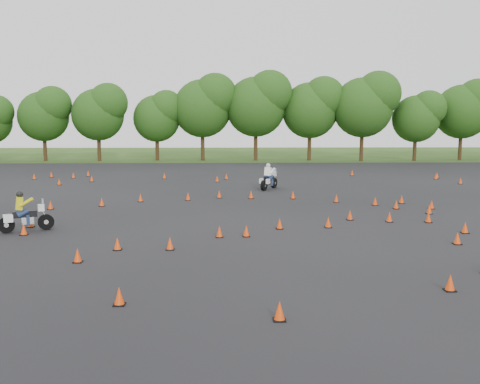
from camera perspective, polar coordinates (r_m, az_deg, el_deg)
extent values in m
plane|color=#2D5119|center=(22.46, 0.25, -4.40)|extent=(140.00, 140.00, 0.00)
plane|color=black|center=(28.35, -0.10, -1.85)|extent=(62.00, 62.00, 0.00)
cone|color=#E43F09|center=(28.57, 19.54, -1.77)|extent=(0.26, 0.26, 0.45)
cone|color=#E43F09|center=(42.49, -15.53, 1.37)|extent=(0.26, 0.26, 0.45)
cone|color=#E43F09|center=(16.09, 21.50, -9.02)|extent=(0.26, 0.26, 0.45)
cone|color=#E43F09|center=(42.72, 22.46, 1.09)|extent=(0.26, 0.26, 0.45)
cone|color=#E43F09|center=(43.47, -8.07, 1.71)|extent=(0.26, 0.26, 0.45)
cone|color=#E43F09|center=(40.86, -2.46, 1.40)|extent=(0.26, 0.26, 0.45)
cone|color=#E43F09|center=(22.02, 22.17, -4.62)|extent=(0.26, 0.26, 0.45)
cone|color=#E43F09|center=(23.31, 4.25, -3.40)|extent=(0.26, 0.26, 0.45)
cone|color=#E43F09|center=(21.63, -2.21, -4.26)|extent=(0.26, 0.26, 0.45)
cone|color=#E43F09|center=(30.23, 19.76, -1.28)|extent=(0.26, 0.26, 0.45)
cone|color=#E43F09|center=(30.00, -19.57, -1.33)|extent=(0.26, 0.26, 0.45)
cone|color=#E43F09|center=(30.28, -14.53, -1.06)|extent=(0.26, 0.26, 0.45)
cone|color=#E43F09|center=(31.65, 16.85, -0.77)|extent=(0.26, 0.26, 0.45)
cone|color=#E43F09|center=(19.73, -7.48, -5.49)|extent=(0.26, 0.26, 0.45)
cone|color=#E43F09|center=(31.17, 10.24, -0.69)|extent=(0.26, 0.26, 0.45)
cone|color=#E43F09|center=(46.36, 20.28, 1.68)|extent=(0.26, 0.26, 0.45)
cone|color=#E43F09|center=(25.83, 11.64, -2.45)|extent=(0.26, 0.26, 0.45)
cone|color=#E43F09|center=(12.94, 4.23, -12.56)|extent=(0.26, 0.26, 0.45)
cone|color=#E43F09|center=(30.53, 14.22, -0.97)|extent=(0.26, 0.26, 0.45)
cone|color=#E43F09|center=(23.75, -22.07, -3.74)|extent=(0.26, 0.26, 0.45)
cone|color=#E43F09|center=(46.43, 11.87, 2.00)|extent=(0.26, 0.26, 0.45)
cone|color=#E43F09|center=(25.36, -21.45, -3.01)|extent=(0.26, 0.26, 0.45)
cone|color=#E43F09|center=(31.46, -10.57, -0.62)|extent=(0.26, 0.26, 0.45)
cone|color=#E43F09|center=(24.27, 22.88, -3.55)|extent=(0.26, 0.26, 0.45)
cone|color=#E43F09|center=(18.67, -16.94, -6.52)|extent=(0.26, 0.26, 0.45)
cone|color=#E43F09|center=(46.84, -19.49, 1.77)|extent=(0.26, 0.26, 0.45)
cone|color=#E43F09|center=(32.44, -2.23, -0.24)|extent=(0.26, 0.26, 0.45)
cone|color=#E43F09|center=(29.66, 16.32, -1.30)|extent=(0.26, 0.26, 0.45)
cone|color=#E43F09|center=(32.23, 5.67, -0.33)|extent=(0.26, 0.26, 0.45)
cone|color=#E43F09|center=(45.49, -21.11, 1.53)|extent=(0.26, 0.26, 0.45)
cone|color=#E43F09|center=(20.03, -12.95, -5.42)|extent=(0.26, 0.26, 0.45)
cone|color=#E43F09|center=(45.46, -17.35, 1.69)|extent=(0.26, 0.26, 0.45)
cone|color=#E43F09|center=(32.17, 1.18, -0.31)|extent=(0.26, 0.26, 0.45)
cone|color=#E43F09|center=(26.17, 19.46, -2.60)|extent=(0.26, 0.26, 0.45)
cone|color=#E43F09|center=(31.62, -5.57, -0.48)|extent=(0.26, 0.26, 0.45)
cone|color=#E43F09|center=(25.77, 15.66, -2.60)|extent=(0.26, 0.26, 0.45)
cone|color=#E43F09|center=(42.71, -1.46, 1.68)|extent=(0.26, 0.26, 0.45)
cone|color=#E43F09|center=(21.74, 0.67, -4.19)|extent=(0.26, 0.26, 0.45)
cone|color=#E43F09|center=(23.84, 9.39, -3.23)|extent=(0.26, 0.26, 0.45)
cone|color=#E43F09|center=(45.42, 20.17, 1.57)|extent=(0.26, 0.26, 0.45)
cone|color=#E43F09|center=(41.12, -18.73, 1.04)|extent=(0.26, 0.26, 0.45)
cone|color=#E43F09|center=(14.25, -12.77, -10.82)|extent=(0.26, 0.26, 0.45)
cone|color=#E43F09|center=(46.78, -15.89, 1.91)|extent=(0.26, 0.26, 0.45)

